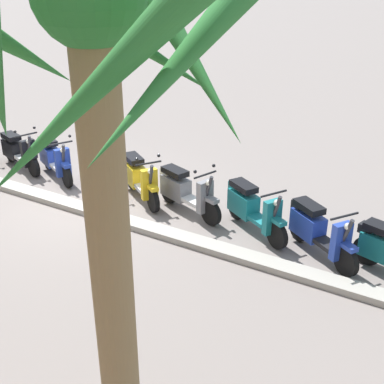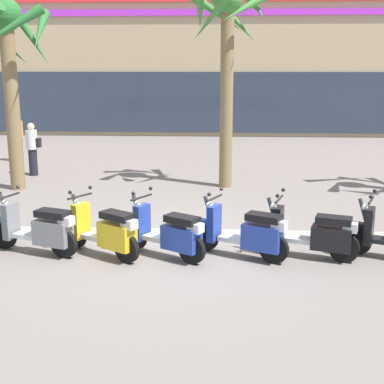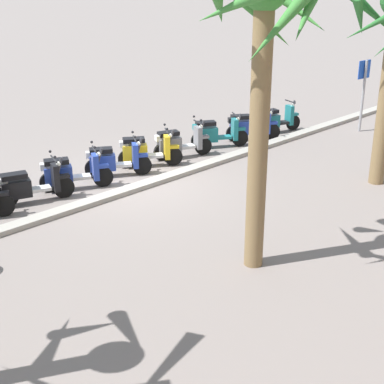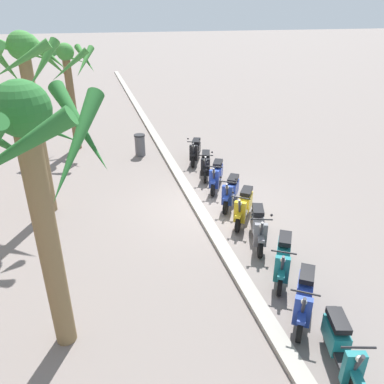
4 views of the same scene
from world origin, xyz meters
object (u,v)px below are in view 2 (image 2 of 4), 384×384
Objects in this scene: scooter_yellow_lead_nearest at (106,232)px; pedestrian_window_shopping at (32,148)px; scooter_blue_mid_centre at (247,233)px; palm_tree_near_sign at (8,51)px; scooter_grey_tail_end at (39,230)px; palm_tree_far_corner at (227,38)px; pedestrian_by_palm_tree at (18,137)px; scooter_black_mid_rear at (314,235)px; scooter_blue_second_in_line at (168,234)px.

scooter_yellow_lead_nearest is 7.98m from pedestrian_window_shopping.
palm_tree_near_sign is (-6.03, 5.13, 3.23)m from scooter_blue_mid_centre.
pedestrian_window_shopping is at bearing 109.90° from scooter_grey_tail_end.
palm_tree_far_corner is 3.26× the size of pedestrian_by_palm_tree.
scooter_black_mid_rear is at bearing 2.50° from scooter_blue_mid_centre.
palm_tree_far_corner is at bearing 79.76° from scooter_blue_second_in_line.
scooter_grey_tail_end is at bearing -70.10° from pedestrian_window_shopping.
scooter_yellow_lead_nearest is 0.92× the size of scooter_blue_mid_centre.
scooter_grey_tail_end is 3.70m from scooter_blue_mid_centre.
palm_tree_far_corner is 8.66m from pedestrian_by_palm_tree.
scooter_grey_tail_end is at bearing 179.65° from scooter_blue_mid_centre.
palm_tree_far_corner reaches higher than scooter_yellow_lead_nearest.
palm_tree_near_sign reaches higher than scooter_yellow_lead_nearest.
scooter_black_mid_rear is (4.88, 0.03, -0.02)m from scooter_grey_tail_end.
palm_tree_near_sign is (-7.21, 5.08, 3.25)m from scooter_black_mid_rear.
scooter_grey_tail_end is at bearing 178.30° from scooter_blue_second_in_line.
scooter_black_mid_rear is (1.18, 0.05, -0.02)m from scooter_blue_mid_centre.
palm_tree_near_sign reaches higher than scooter_blue_second_in_line.
pedestrian_by_palm_tree is (-7.22, 3.60, -3.16)m from palm_tree_far_corner.
scooter_blue_mid_centre is (1.37, 0.05, 0.01)m from scooter_blue_second_in_line.
scooter_grey_tail_end and scooter_blue_mid_centre have the same top height.
palm_tree_near_sign is at bearing 114.52° from scooter_grey_tail_end.
scooter_blue_mid_centre is (2.49, 0.05, -0.01)m from scooter_yellow_lead_nearest.
scooter_blue_second_in_line is at bearing -178.07° from scooter_blue_mid_centre.
palm_tree_near_sign is 5.30m from pedestrian_by_palm_tree.
palm_tree_near_sign is at bearing 139.64° from scooter_blue_mid_centre.
pedestrian_by_palm_tree is at bearing 109.72° from palm_tree_near_sign.
palm_tree_near_sign is 3.10× the size of pedestrian_window_shopping.
palm_tree_near_sign is 3.39m from pedestrian_window_shopping.
palm_tree_near_sign reaches higher than scooter_grey_tail_end.
palm_tree_far_corner is 6.81m from pedestrian_window_shopping.
palm_tree_near_sign is 3.04× the size of pedestrian_by_palm_tree.
pedestrian_by_palm_tree reaches higher than scooter_blue_second_in_line.
palm_tree_near_sign reaches higher than pedestrian_by_palm_tree.
scooter_blue_mid_centre is 8.55m from palm_tree_near_sign.
scooter_grey_tail_end is at bearing -179.67° from scooter_black_mid_rear.
scooter_black_mid_rear is at bearing -35.15° from palm_tree_near_sign.
palm_tree_near_sign is 5.75m from palm_tree_far_corner.
scooter_black_mid_rear is 0.36× the size of palm_tree_near_sign.
palm_tree_far_corner reaches higher than palm_tree_near_sign.
scooter_blue_second_in_line is at bearing -1.70° from scooter_grey_tail_end.
scooter_yellow_lead_nearest is 0.88× the size of scooter_black_mid_rear.
scooter_grey_tail_end is 7.42m from pedestrian_window_shopping.
scooter_blue_mid_centre is at bearing -0.35° from scooter_grey_tail_end.
scooter_grey_tail_end and scooter_yellow_lead_nearest have the same top height.
pedestrian_by_palm_tree reaches higher than scooter_yellow_lead_nearest.
palm_tree_near_sign is at bearing 124.37° from scooter_yellow_lead_nearest.
scooter_grey_tail_end is at bearing -120.52° from palm_tree_far_corner.
palm_tree_near_sign is at bearing -173.75° from palm_tree_far_corner.
scooter_blue_second_in_line is (2.33, -0.07, -0.01)m from scooter_grey_tail_end.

